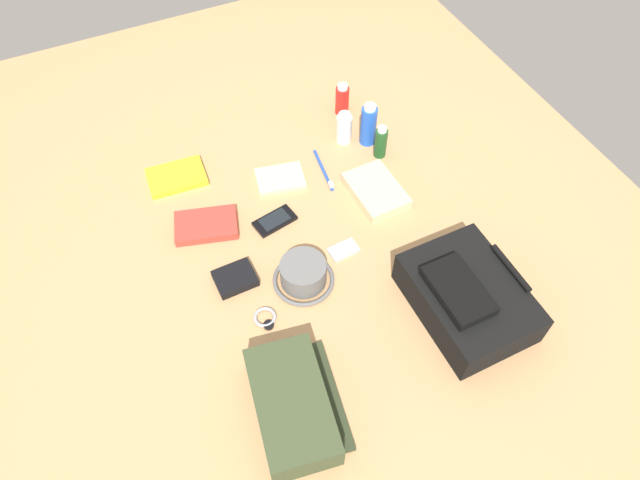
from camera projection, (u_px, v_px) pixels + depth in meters
ground_plane at (320, 251)px, 1.66m from camera, size 2.64×2.02×0.02m
backpack at (467, 297)px, 1.49m from camera, size 0.34×0.25×0.14m
toiletry_pouch at (293, 405)px, 1.33m from camera, size 0.32×0.25×0.09m
bucket_hat at (303, 274)px, 1.56m from camera, size 0.17×0.17×0.08m
sunscreen_spray at (342, 100)px, 1.96m from camera, size 0.05×0.05×0.12m
toothpaste_tube at (344, 128)px, 1.88m from camera, size 0.05×0.05×0.11m
deodorant_spray at (368, 125)px, 1.86m from camera, size 0.05×0.05×0.15m
shampoo_bottle at (381, 142)px, 1.84m from camera, size 0.04×0.04×0.12m
paperback_novel at (177, 177)px, 1.81m from camera, size 0.14×0.19×0.02m
travel_guidebook at (206, 226)px, 1.69m from camera, size 0.16×0.21×0.03m
cell_phone at (275, 221)px, 1.71m from camera, size 0.09×0.13×0.01m
media_player at (343, 250)px, 1.65m from camera, size 0.06×0.09×0.01m
wristwatch at (265, 318)px, 1.51m from camera, size 0.07×0.06×0.01m
toothbrush at (324, 172)px, 1.83m from camera, size 0.18×0.03×0.02m
wallet at (235, 279)px, 1.58m from camera, size 0.09×0.11×0.02m
notepad at (280, 179)px, 1.81m from camera, size 0.14×0.17×0.02m
folded_towel at (376, 191)px, 1.76m from camera, size 0.20×0.15×0.04m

